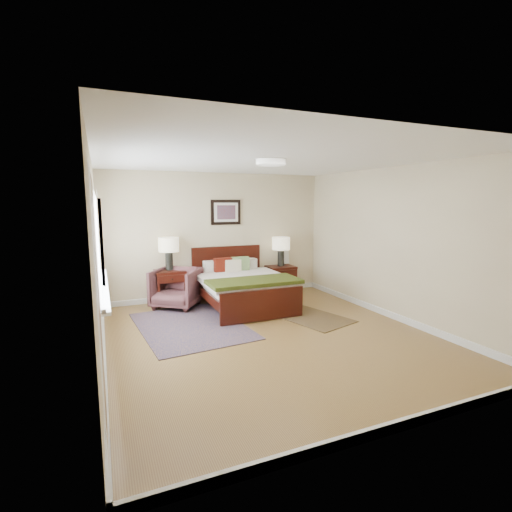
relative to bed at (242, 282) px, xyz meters
name	(u,v)px	position (x,y,z in m)	size (l,w,h in m)	color
floor	(270,336)	(-0.17, -1.57, -0.47)	(5.00, 5.00, 0.00)	olive
back_wall	(218,236)	(-0.17, 0.93, 0.78)	(4.50, 0.04, 2.50)	beige
front_wall	(404,288)	(-0.17, -4.07, 0.78)	(4.50, 0.04, 2.50)	beige
left_wall	(96,260)	(-2.42, -1.57, 0.78)	(0.04, 5.00, 2.50)	beige
right_wall	(394,244)	(2.08, -1.57, 0.78)	(0.04, 5.00, 2.50)	beige
ceiling	(271,159)	(-0.17, -1.57, 2.03)	(4.50, 5.00, 0.02)	white
window	(100,243)	(-2.36, -0.87, 0.91)	(0.11, 2.72, 1.32)	silver
door	(99,317)	(-2.40, -3.32, 0.60)	(0.06, 1.00, 2.18)	silver
ceil_fixture	(271,162)	(-0.17, -1.57, 1.99)	(0.44, 0.44, 0.08)	white
bed	(242,282)	(0.00, 0.00, 0.00)	(1.57, 1.88, 1.01)	#360F08
wall_art	(226,212)	(0.00, 0.89, 1.25)	(0.62, 0.05, 0.50)	black
nightstand_left	(170,277)	(-1.19, 0.67, 0.06)	(0.55, 0.49, 0.65)	#360F08
nightstand_right	(281,276)	(1.15, 0.68, -0.11)	(0.58, 0.43, 0.57)	#360F08
lamp_left	(169,247)	(-1.19, 0.70, 0.62)	(0.37, 0.37, 0.61)	black
lamp_right	(281,246)	(1.15, 0.70, 0.54)	(0.37, 0.37, 0.61)	black
armchair	(176,288)	(-1.13, 0.43, -0.11)	(0.78, 0.80, 0.73)	brown
rug_persian	(191,326)	(-1.13, -0.71, -0.46)	(1.51, 2.13, 0.01)	#0D1342
rug_navy	(312,317)	(0.84, -1.09, -0.46)	(0.85, 1.27, 0.01)	black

